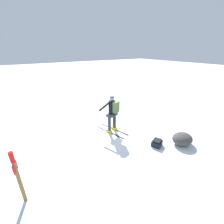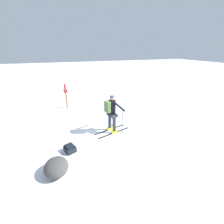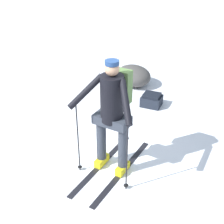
{
  "view_description": "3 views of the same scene",
  "coord_description": "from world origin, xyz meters",
  "px_view_note": "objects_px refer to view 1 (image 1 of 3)",
  "views": [
    {
      "loc": [
        3.85,
        5.46,
        3.83
      ],
      "look_at": [
        0.23,
        0.03,
        1.03
      ],
      "focal_mm": 24.0,
      "sensor_mm": 36.0,
      "label": 1
    },
    {
      "loc": [
        -5.76,
        2.18,
        3.78
      ],
      "look_at": [
        0.23,
        0.03,
        1.03
      ],
      "focal_mm": 24.0,
      "sensor_mm": 36.0,
      "label": 2
    },
    {
      "loc": [
        3.01,
        -2.69,
        3.24
      ],
      "look_at": [
        0.23,
        0.03,
        1.03
      ],
      "focal_mm": 50.0,
      "sensor_mm": 36.0,
      "label": 3
    }
  ],
  "objects_px": {
    "dropped_backpack": "(157,143)",
    "skier": "(112,112)",
    "trail_marker": "(17,174)",
    "rock_boulder": "(182,139)"
  },
  "relations": [
    {
      "from": "dropped_backpack",
      "to": "skier",
      "type": "bearing_deg",
      "value": -66.54
    },
    {
      "from": "skier",
      "to": "trail_marker",
      "type": "bearing_deg",
      "value": 23.87
    },
    {
      "from": "skier",
      "to": "rock_boulder",
      "type": "distance_m",
      "value": 3.29
    },
    {
      "from": "skier",
      "to": "trail_marker",
      "type": "distance_m",
      "value": 4.41
    },
    {
      "from": "skier",
      "to": "dropped_backpack",
      "type": "xyz_separation_m",
      "value": [
        -0.89,
        2.06,
        -0.91
      ]
    },
    {
      "from": "rock_boulder",
      "to": "dropped_backpack",
      "type": "bearing_deg",
      "value": -26.92
    },
    {
      "from": "skier",
      "to": "dropped_backpack",
      "type": "distance_m",
      "value": 2.42
    },
    {
      "from": "dropped_backpack",
      "to": "trail_marker",
      "type": "distance_m",
      "value": 5.0
    },
    {
      "from": "skier",
      "to": "rock_boulder",
      "type": "relative_size",
      "value": 2.03
    },
    {
      "from": "rock_boulder",
      "to": "trail_marker",
      "type": "bearing_deg",
      "value": -7.54
    }
  ]
}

